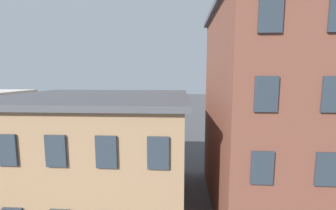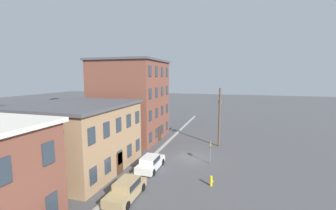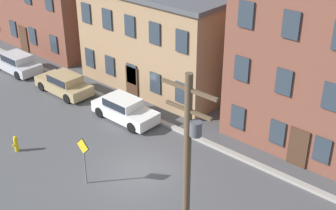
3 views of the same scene
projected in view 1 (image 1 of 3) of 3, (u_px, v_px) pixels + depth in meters
apartment_midblock at (99, 149)px, 14.54m from camera, size 11.40×10.18×7.02m
apartment_far at (300, 110)px, 13.37m from camera, size 10.67×9.88×12.31m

